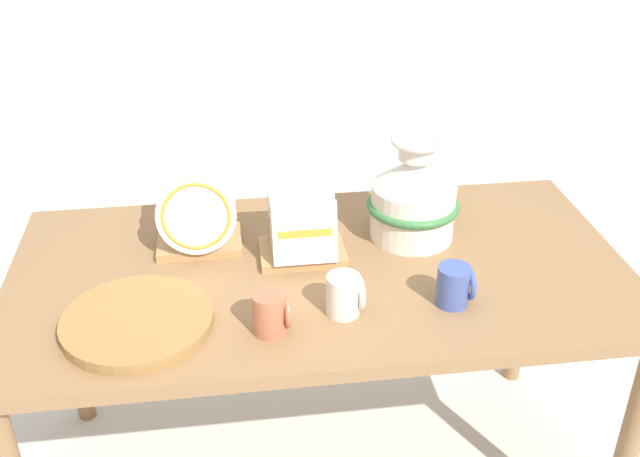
% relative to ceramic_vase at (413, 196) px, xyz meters
% --- Properties ---
extents(display_table, '(1.53, 0.79, 0.73)m').
position_rel_ceramic_vase_xyz_m(display_table, '(-0.26, -0.12, -0.20)').
color(display_table, olive).
rests_on(display_table, ground_plane).
extents(ceramic_vase, '(0.24, 0.24, 0.29)m').
position_rel_ceramic_vase_xyz_m(ceramic_vase, '(0.00, 0.00, 0.00)').
color(ceramic_vase, white).
rests_on(ceramic_vase, display_table).
extents(dish_rack_round_plates, '(0.22, 0.18, 0.22)m').
position_rel_ceramic_vase_xyz_m(dish_rack_round_plates, '(-0.56, 0.01, -0.04)').
color(dish_rack_round_plates, tan).
rests_on(dish_rack_round_plates, display_table).
extents(dish_rack_square_plates, '(0.22, 0.17, 0.18)m').
position_rel_ceramic_vase_xyz_m(dish_rack_square_plates, '(-0.30, -0.06, -0.06)').
color(dish_rack_square_plates, tan).
rests_on(dish_rack_square_plates, display_table).
extents(wicker_charger_stack, '(0.33, 0.33, 0.03)m').
position_rel_ceramic_vase_xyz_m(wicker_charger_stack, '(-0.69, -0.31, -0.11)').
color(wicker_charger_stack, olive).
rests_on(wicker_charger_stack, display_table).
extents(mug_cobalt_glaze, '(0.08, 0.08, 0.10)m').
position_rel_ceramic_vase_xyz_m(mug_cobalt_glaze, '(0.02, -0.32, -0.07)').
color(mug_cobalt_glaze, '#42569E').
rests_on(mug_cobalt_glaze, display_table).
extents(mug_cream_glaze, '(0.08, 0.08, 0.10)m').
position_rel_ceramic_vase_xyz_m(mug_cream_glaze, '(-0.23, -0.32, -0.07)').
color(mug_cream_glaze, silver).
rests_on(mug_cream_glaze, display_table).
extents(mug_terracotta_glaze, '(0.08, 0.08, 0.10)m').
position_rel_ceramic_vase_xyz_m(mug_terracotta_glaze, '(-0.40, -0.36, -0.07)').
color(mug_terracotta_glaze, '#B76647').
rests_on(mug_terracotta_glaze, display_table).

